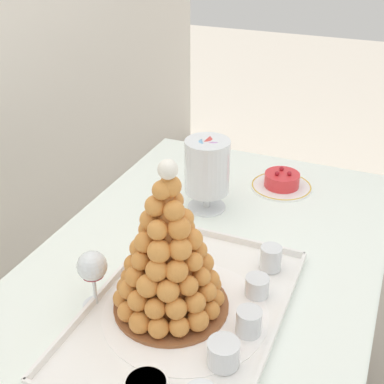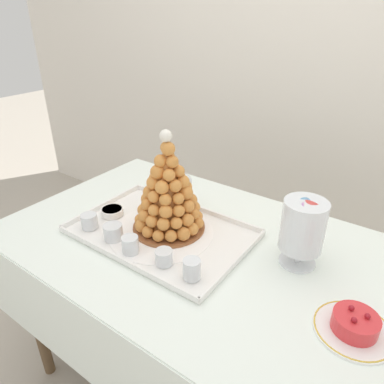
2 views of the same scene
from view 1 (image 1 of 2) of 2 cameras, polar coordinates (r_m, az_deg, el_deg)
buffet_table at (r=1.34m, az=0.53°, el=-12.16°), size 1.39×0.83×0.75m
serving_tray at (r=1.15m, az=-0.72°, el=-13.01°), size 0.59×0.39×0.02m
croquembouche at (r=1.07m, az=-2.63°, el=-6.84°), size 0.25×0.25×0.35m
dessert_cup_mid_left at (r=1.03m, az=3.44°, el=-17.19°), size 0.06×0.06×0.05m
dessert_cup_centre at (r=1.09m, az=6.20°, el=-13.95°), size 0.05×0.05×0.05m
dessert_cup_mid_right at (r=1.18m, az=7.09°, el=-10.19°), size 0.05×0.05×0.05m
dessert_cup_right at (r=1.26m, az=8.58°, el=-7.20°), size 0.05×0.05×0.06m
macaron_goblet at (r=1.45m, az=1.67°, el=2.71°), size 0.13×0.13×0.22m
fruit_tart_plate at (r=1.63m, az=9.74°, el=1.05°), size 0.19×0.19×0.06m
wine_glass at (r=1.13m, az=-10.80°, el=-8.19°), size 0.06×0.06×0.14m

